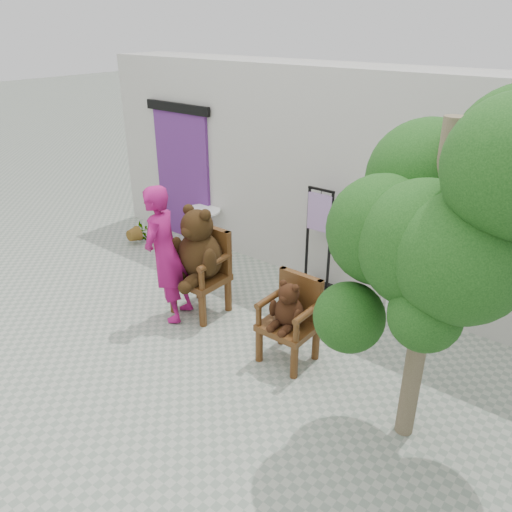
# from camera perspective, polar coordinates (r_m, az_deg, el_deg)

# --- Properties ---
(ground_plane) EXTENTS (60.00, 60.00, 0.00)m
(ground_plane) POSITION_cam_1_polar(r_m,az_deg,el_deg) (5.68, -5.26, -13.21)
(ground_plane) COLOR gray
(ground_plane) RESTS_ON ground
(back_wall) EXTENTS (9.00, 1.00, 3.00)m
(back_wall) POSITION_cam_1_polar(r_m,az_deg,el_deg) (7.28, 11.43, 8.68)
(back_wall) COLOR #BAB8AE
(back_wall) RESTS_ON ground
(doorway) EXTENTS (1.40, 0.11, 2.33)m
(doorway) POSITION_cam_1_polar(r_m,az_deg,el_deg) (8.72, -8.33, 9.39)
(doorway) COLOR #56246C
(doorway) RESTS_ON ground
(chair_big) EXTENTS (0.73, 0.77, 1.47)m
(chair_big) POSITION_cam_1_polar(r_m,az_deg,el_deg) (6.39, -6.54, 0.11)
(chair_big) COLOR #40230D
(chair_big) RESTS_ON ground
(chair_small) EXTENTS (0.58, 0.54, 1.01)m
(chair_small) POSITION_cam_1_polar(r_m,az_deg,el_deg) (5.56, 3.96, -6.48)
(chair_small) COLOR #40230D
(chair_small) RESTS_ON ground
(person) EXTENTS (0.61, 0.74, 1.76)m
(person) POSITION_cam_1_polar(r_m,az_deg,el_deg) (6.31, -10.27, 0.10)
(person) COLOR #9A135E
(person) RESTS_ON ground
(cafe_table) EXTENTS (0.60, 0.60, 0.70)m
(cafe_table) POSITION_cam_1_polar(r_m,az_deg,el_deg) (8.37, -6.09, 3.57)
(cafe_table) COLOR white
(cafe_table) RESTS_ON ground
(display_stand) EXTENTS (0.45, 0.35, 1.51)m
(display_stand) POSITION_cam_1_polar(r_m,az_deg,el_deg) (7.03, 7.05, 0.41)
(display_stand) COLOR black
(display_stand) RESTS_ON ground
(stool_bucket) EXTENTS (0.32, 0.32, 1.45)m
(stool_bucket) POSITION_cam_1_polar(r_m,az_deg,el_deg) (6.58, 14.89, -1.56)
(stool_bucket) COLOR white
(stool_bucket) RESTS_ON ground
(tree) EXTENTS (1.79, 1.80, 3.20)m
(tree) POSITION_cam_1_polar(r_m,az_deg,el_deg) (3.95, 21.89, 4.35)
(tree) COLOR brown
(tree) RESTS_ON ground
(potted_plant) EXTENTS (0.43, 0.38, 0.45)m
(potted_plant) POSITION_cam_1_polar(r_m,az_deg,el_deg) (8.88, -13.08, 2.86)
(potted_plant) COLOR #0F340E
(potted_plant) RESTS_ON ground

